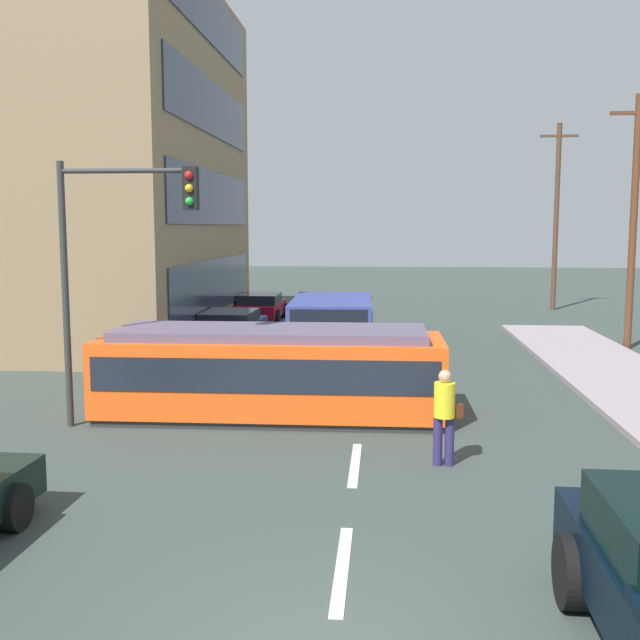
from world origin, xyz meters
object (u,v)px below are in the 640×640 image
object	(u,v)px
streetcar_tram	(271,371)
traffic_light_mast	(115,244)
city_bus	(332,322)
parked_sedan_mid	(173,355)
utility_pole_far	(556,214)
utility_pole_mid	(634,218)
pedestrian_crossing	(445,412)
parked_sedan_furthest	(260,306)
parked_sedan_far	(230,327)

from	to	relation	value
streetcar_tram	traffic_light_mast	bearing A→B (deg)	-158.24
traffic_light_mast	city_bus	bearing A→B (deg)	68.51
parked_sedan_mid	utility_pole_far	distance (m)	23.16
streetcar_tram	city_bus	bearing A→B (deg)	84.84
utility_pole_mid	utility_pole_far	xyz separation A→B (m)	(0.14, 11.99, 0.33)
traffic_light_mast	utility_pole_mid	bearing A→B (deg)	39.57
streetcar_tram	utility_pole_mid	distance (m)	14.91
utility_pole_far	traffic_light_mast	bearing A→B (deg)	-120.50
city_bus	utility_pole_far	world-z (taller)	utility_pole_far
pedestrian_crossing	parked_sedan_mid	size ratio (longest dim) A/B	0.40
traffic_light_mast	utility_pole_mid	world-z (taller)	utility_pole_mid
utility_pole_far	city_bus	bearing A→B (deg)	-125.79
streetcar_tram	parked_sedan_furthest	world-z (taller)	streetcar_tram
utility_pole_mid	utility_pole_far	distance (m)	11.99
city_bus	pedestrian_crossing	size ratio (longest dim) A/B	3.05
parked_sedan_furthest	utility_pole_mid	distance (m)	15.44
city_bus	parked_sedan_mid	size ratio (longest dim) A/B	1.22
parked_sedan_mid	traffic_light_mast	distance (m)	6.02
utility_pole_mid	city_bus	bearing A→B (deg)	-169.50
parked_sedan_furthest	utility_pole_mid	world-z (taller)	utility_pole_mid
parked_sedan_mid	traffic_light_mast	bearing A→B (deg)	-85.90
city_bus	parked_sedan_far	bearing A→B (deg)	157.03
parked_sedan_far	traffic_light_mast	xyz separation A→B (m)	(-0.03, -10.87, 3.12)
parked_sedan_mid	traffic_light_mast	xyz separation A→B (m)	(0.37, -5.13, 3.12)
city_bus	parked_sedan_furthest	world-z (taller)	city_bus
utility_pole_far	parked_sedan_furthest	bearing A→B (deg)	-157.97
city_bus	parked_sedan_far	size ratio (longest dim) A/B	1.19
city_bus	parked_sedan_far	xyz separation A→B (m)	(-3.64, 1.54, -0.39)
city_bus	utility_pole_far	size ratio (longest dim) A/B	0.57
city_bus	pedestrian_crossing	distance (m)	11.59
streetcar_tram	utility_pole_far	xyz separation A→B (m)	(10.69, 21.96, 3.68)
streetcar_tram	parked_sedan_furthest	bearing A→B (deg)	100.23
parked_sedan_far	utility_pole_mid	size ratio (longest dim) A/B	0.51
streetcar_tram	parked_sedan_mid	size ratio (longest dim) A/B	1.76
streetcar_tram	parked_sedan_far	size ratio (longest dim) A/B	1.72
traffic_light_mast	utility_pole_mid	distance (m)	17.51
parked_sedan_furthest	traffic_light_mast	size ratio (longest dim) A/B	0.77
streetcar_tram	utility_pole_mid	size ratio (longest dim) A/B	0.88
parked_sedan_far	utility_pole_far	size ratio (longest dim) A/B	0.48
streetcar_tram	parked_sedan_mid	world-z (taller)	streetcar_tram
utility_pole_far	streetcar_tram	bearing A→B (deg)	-115.95
parked_sedan_furthest	utility_pole_far	distance (m)	15.28
parked_sedan_far	utility_pole_far	world-z (taller)	utility_pole_far
city_bus	traffic_light_mast	xyz separation A→B (m)	(-3.67, -9.33, 2.73)
pedestrian_crossing	parked_sedan_far	world-z (taller)	pedestrian_crossing
utility_pole_mid	utility_pole_far	size ratio (longest dim) A/B	0.93
pedestrian_crossing	traffic_light_mast	world-z (taller)	traffic_light_mast
streetcar_tram	utility_pole_mid	bearing A→B (deg)	43.39
parked_sedan_far	utility_pole_far	distance (m)	18.75
parked_sedan_mid	traffic_light_mast	world-z (taller)	traffic_light_mast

